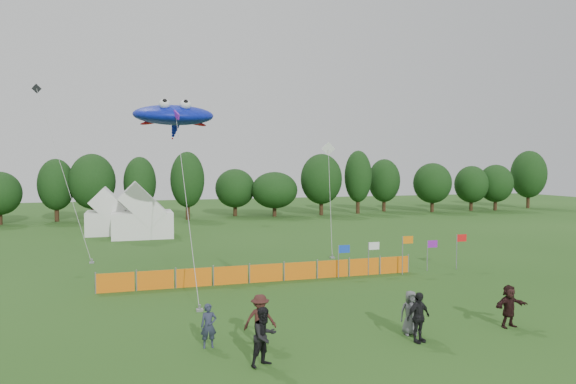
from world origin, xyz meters
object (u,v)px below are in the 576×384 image
object	(u,v)px
barrier_fence	(266,273)
spectator_f	(509,306)
spectator_b	(264,336)
spectator_d	(418,317)
spectator_c	(260,320)
spectator_e	(411,313)
spectator_a	(209,326)
tent_left	(108,215)
stingray_kite	(174,116)
tent_right	(142,216)

from	to	relation	value
barrier_fence	spectator_f	bearing A→B (deg)	-55.37
spectator_b	spectator_d	xyz separation A→B (m)	(5.98, 0.50, -0.04)
spectator_c	spectator_e	bearing A→B (deg)	-4.42
barrier_fence	spectator_c	distance (m)	10.05
spectator_a	spectator_b	bearing A→B (deg)	-52.35
tent_left	spectator_c	distance (m)	33.98
spectator_d	spectator_e	bearing A→B (deg)	63.35
tent_left	spectator_b	world-z (taller)	tent_left
spectator_c	spectator_f	distance (m)	10.12
spectator_e	spectator_d	bearing A→B (deg)	-87.91
spectator_e	stingray_kite	world-z (taller)	stingray_kite
stingray_kite	tent_left	bearing A→B (deg)	109.26
tent_right	barrier_fence	size ratio (longest dim) A/B	0.30
barrier_fence	spectator_f	size ratio (longest dim) A/B	10.42
tent_right	spectator_d	bearing A→B (deg)	-73.94
tent_left	spectator_e	size ratio (longest dim) A/B	2.36
spectator_a	spectator_b	xyz separation A→B (m)	(1.49, -2.19, 0.18)
spectator_d	spectator_c	bearing A→B (deg)	150.27
spectator_c	spectator_e	distance (m)	5.84
tent_left	spectator_e	world-z (taller)	tent_left
tent_left	spectator_b	size ratio (longest dim) A/B	2.08
tent_right	spectator_f	size ratio (longest dim) A/B	3.13
spectator_b	spectator_f	distance (m)	10.46
spectator_b	spectator_e	distance (m)	6.29
tent_right	barrier_fence	world-z (taller)	tent_right
barrier_fence	stingray_kite	distance (m)	13.86
spectator_a	spectator_c	size ratio (longest dim) A/B	0.86
tent_left	spectator_e	distance (m)	36.14
tent_left	stingray_kite	size ratio (longest dim) A/B	0.19
tent_right	stingray_kite	size ratio (longest dim) A/B	0.26
spectator_a	spectator_d	distance (m)	7.66
barrier_fence	spectator_b	distance (m)	12.01
tent_left	tent_right	xyz separation A→B (m)	(3.05, -3.01, 0.13)
spectator_c	stingray_kite	distance (m)	20.97
stingray_kite	spectator_d	bearing A→B (deg)	-70.64
spectator_a	spectator_d	size ratio (longest dim) A/B	0.85
spectator_e	spectator_a	bearing A→B (deg)	-173.00
tent_left	tent_right	world-z (taller)	tent_right
tent_right	spectator_b	size ratio (longest dim) A/B	2.78
spectator_c	spectator_e	xyz separation A→B (m)	(5.81, -0.62, -0.07)
spectator_b	spectator_f	world-z (taller)	spectator_b
tent_left	spectator_c	size ratio (longest dim) A/B	2.18
barrier_fence	spectator_b	world-z (taller)	spectator_b
spectator_d	tent_left	bearing A→B (deg)	94.02
spectator_c	spectator_f	world-z (taller)	spectator_c
tent_left	spectator_f	size ratio (longest dim) A/B	2.34
tent_left	spectator_d	size ratio (longest dim) A/B	2.16
tent_right	tent_left	bearing A→B (deg)	135.30
tent_right	barrier_fence	bearing A→B (deg)	-73.20
barrier_fence	spectator_e	xyz separation A→B (m)	(3.07, -10.27, 0.35)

